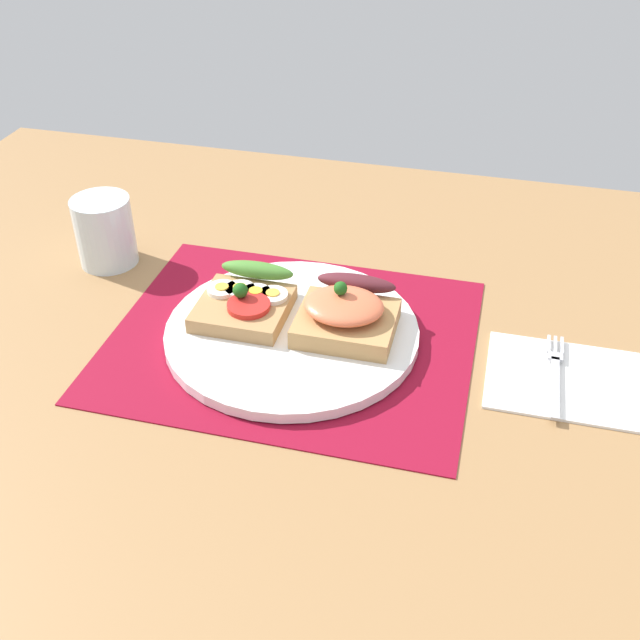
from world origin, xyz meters
The scene contains 8 objects.
ground_plane centered at (0.00, 0.00, -1.60)cm, with size 120.00×90.00×3.20cm, color #9A7045.
placemat centered at (0.00, 0.00, 0.15)cm, with size 37.35×30.91×0.30cm, color maroon.
plate centered at (0.00, 0.00, 0.88)cm, with size 26.34×26.34×1.16cm, color white.
sandwich_egg_tomato centered at (-5.53, 1.81, 2.79)cm, with size 9.31×10.63×3.88cm.
sandwich_salmon centered at (5.46, 1.28, 3.43)cm, with size 9.95×10.17×5.48cm.
napkin centered at (27.50, -0.28, 0.30)cm, with size 14.86×12.03×0.60cm, color white.
fork centered at (26.58, 0.16, 0.76)cm, with size 1.62×12.73×0.32cm.
drinking_glass centered at (-25.67, 9.55, 4.13)cm, with size 6.88×6.88×8.26cm, color silver.
Camera 1 is at (18.48, -60.94, 48.21)cm, focal length 42.86 mm.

